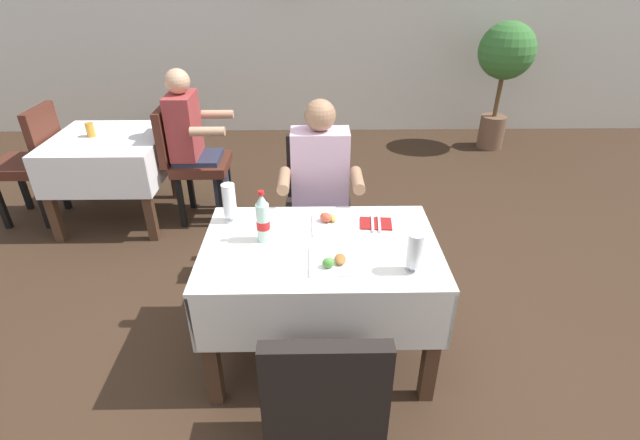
# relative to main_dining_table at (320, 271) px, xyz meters

# --- Properties ---
(ground_plane) EXTENTS (11.00, 11.00, 0.00)m
(ground_plane) POSITION_rel_main_dining_table_xyz_m (-0.10, -0.11, -0.56)
(ground_plane) COLOR #382619
(main_dining_table) EXTENTS (1.19, 0.79, 0.73)m
(main_dining_table) POSITION_rel_main_dining_table_xyz_m (0.00, 0.00, 0.00)
(main_dining_table) COLOR white
(main_dining_table) RESTS_ON ground
(chair_far_diner_seat) EXTENTS (0.44, 0.50, 0.97)m
(chair_far_diner_seat) POSITION_rel_main_dining_table_xyz_m (0.00, 0.79, -0.00)
(chair_far_diner_seat) COLOR black
(chair_far_diner_seat) RESTS_ON ground
(chair_near_camera_side) EXTENTS (0.44, 0.50, 0.97)m
(chair_near_camera_side) POSITION_rel_main_dining_table_xyz_m (0.00, -0.79, -0.00)
(chair_near_camera_side) COLOR black
(chair_near_camera_side) RESTS_ON ground
(seated_diner_far) EXTENTS (0.50, 0.46, 1.26)m
(seated_diner_far) POSITION_rel_main_dining_table_xyz_m (0.01, 0.68, 0.15)
(seated_diner_far) COLOR #282D42
(seated_diner_far) RESTS_ON ground
(plate_near_camera) EXTENTS (0.24, 0.24, 0.06)m
(plate_near_camera) POSITION_rel_main_dining_table_xyz_m (0.06, -0.17, 0.18)
(plate_near_camera) COLOR white
(plate_near_camera) RESTS_ON main_dining_table
(plate_far_diner) EXTENTS (0.22, 0.22, 0.06)m
(plate_far_diner) POSITION_rel_main_dining_table_xyz_m (0.06, 0.18, 0.19)
(plate_far_diner) COLOR white
(plate_far_diner) RESTS_ON main_dining_table
(beer_glass_left) EXTENTS (0.07, 0.07, 0.20)m
(beer_glass_left) POSITION_rel_main_dining_table_xyz_m (0.42, -0.24, 0.27)
(beer_glass_left) COLOR white
(beer_glass_left) RESTS_ON main_dining_table
(beer_glass_middle) EXTENTS (0.07, 0.07, 0.22)m
(beer_glass_middle) POSITION_rel_main_dining_table_xyz_m (-0.48, 0.24, 0.28)
(beer_glass_middle) COLOR white
(beer_glass_middle) RESTS_ON main_dining_table
(cola_bottle_primary) EXTENTS (0.07, 0.07, 0.28)m
(cola_bottle_primary) POSITION_rel_main_dining_table_xyz_m (-0.28, 0.04, 0.29)
(cola_bottle_primary) COLOR silver
(cola_bottle_primary) RESTS_ON main_dining_table
(napkin_cutlery_set) EXTENTS (0.18, 0.19, 0.01)m
(napkin_cutlery_set) POSITION_rel_main_dining_table_xyz_m (0.30, 0.19, 0.18)
(napkin_cutlery_set) COLOR maroon
(napkin_cutlery_set) RESTS_ON main_dining_table
(background_dining_table) EXTENTS (0.87, 0.86, 0.73)m
(background_dining_table) POSITION_rel_main_dining_table_xyz_m (-1.68, 1.60, -0.01)
(background_dining_table) COLOR white
(background_dining_table) RESTS_ON ground
(background_chair_left) EXTENTS (0.50, 0.44, 0.97)m
(background_chair_left) POSITION_rel_main_dining_table_xyz_m (-2.33, 1.60, -0.00)
(background_chair_left) COLOR #4C2319
(background_chair_left) RESTS_ON ground
(background_chair_right) EXTENTS (0.50, 0.44, 0.97)m
(background_chair_right) POSITION_rel_main_dining_table_xyz_m (-1.04, 1.60, -0.00)
(background_chair_right) COLOR #4C2319
(background_chair_right) RESTS_ON ground
(background_patron) EXTENTS (0.46, 0.50, 1.26)m
(background_patron) POSITION_rel_main_dining_table_xyz_m (-0.99, 1.60, 0.15)
(background_patron) COLOR #282D42
(background_patron) RESTS_ON ground
(background_table_tumbler) EXTENTS (0.06, 0.06, 0.11)m
(background_table_tumbler) POSITION_rel_main_dining_table_xyz_m (-1.80, 1.62, 0.23)
(background_table_tumbler) COLOR #C68928
(background_table_tumbler) RESTS_ON background_dining_table
(potted_plant_corner) EXTENTS (0.60, 0.60, 1.40)m
(potted_plant_corner) POSITION_rel_main_dining_table_xyz_m (2.07, 3.24, 0.42)
(potted_plant_corner) COLOR brown
(potted_plant_corner) RESTS_ON ground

